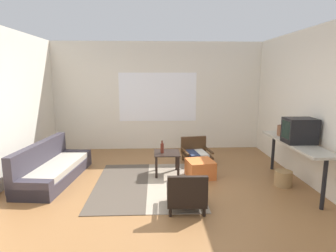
% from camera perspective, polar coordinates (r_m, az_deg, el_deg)
% --- Properties ---
extents(ground_plane, '(7.80, 7.80, 0.00)m').
position_cam_1_polar(ground_plane, '(4.51, -1.65, -14.46)').
color(ground_plane, olive).
extents(far_wall_with_window, '(5.60, 0.13, 2.70)m').
position_cam_1_polar(far_wall_with_window, '(7.17, -2.11, 6.04)').
color(far_wall_with_window, silver).
rests_on(far_wall_with_window, ground).
extents(side_wall_right, '(0.12, 6.60, 2.70)m').
position_cam_1_polar(side_wall_right, '(5.19, 29.05, 3.05)').
color(side_wall_right, silver).
rests_on(side_wall_right, ground).
extents(area_rug, '(1.82, 2.19, 0.01)m').
position_cam_1_polar(area_rug, '(5.03, -4.15, -11.73)').
color(area_rug, '#4C4238').
rests_on(area_rug, ground).
extents(couch, '(0.88, 1.95, 0.69)m').
position_cam_1_polar(couch, '(5.57, -22.49, -8.00)').
color(couch, '#38333D').
rests_on(couch, ground).
extents(coffee_table, '(0.49, 0.52, 0.43)m').
position_cam_1_polar(coffee_table, '(5.40, -0.23, -6.41)').
color(coffee_table, black).
rests_on(coffee_table, ground).
extents(armchair_by_window, '(0.65, 0.66, 0.53)m').
position_cam_1_polar(armchair_by_window, '(6.19, 5.66, -5.15)').
color(armchair_by_window, '#472D19').
rests_on(armchair_by_window, ground).
extents(armchair_striped_foreground, '(0.56, 0.59, 0.58)m').
position_cam_1_polar(armchair_striped_foreground, '(4.05, 3.76, -13.74)').
color(armchair_striped_foreground, black).
rests_on(armchair_striped_foreground, ground).
extents(ottoman_orange, '(0.55, 0.55, 0.33)m').
position_cam_1_polar(ottoman_orange, '(5.33, 6.56, -8.64)').
color(ottoman_orange, '#D1662D').
rests_on(ottoman_orange, ground).
extents(console_shelf, '(0.44, 1.85, 0.79)m').
position_cam_1_polar(console_shelf, '(5.21, 24.53, -3.71)').
color(console_shelf, '#B2AD9E').
rests_on(console_shelf, ground).
extents(crt_television, '(0.48, 0.36, 0.41)m').
position_cam_1_polar(crt_television, '(5.08, 25.19, -0.86)').
color(crt_television, black).
rests_on(crt_television, console_shelf).
extents(clay_vase, '(0.23, 0.23, 0.29)m').
position_cam_1_polar(clay_vase, '(5.59, 22.48, -0.76)').
color(clay_vase, brown).
rests_on(clay_vase, console_shelf).
extents(glass_bottle, '(0.06, 0.06, 0.24)m').
position_cam_1_polar(glass_bottle, '(5.32, -1.20, -4.48)').
color(glass_bottle, '#5B2319').
rests_on(glass_bottle, coffee_table).
extents(wicker_basket, '(0.29, 0.29, 0.27)m').
position_cam_1_polar(wicker_basket, '(5.30, 22.36, -9.84)').
color(wicker_basket, '#9E7A4C').
rests_on(wicker_basket, ground).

